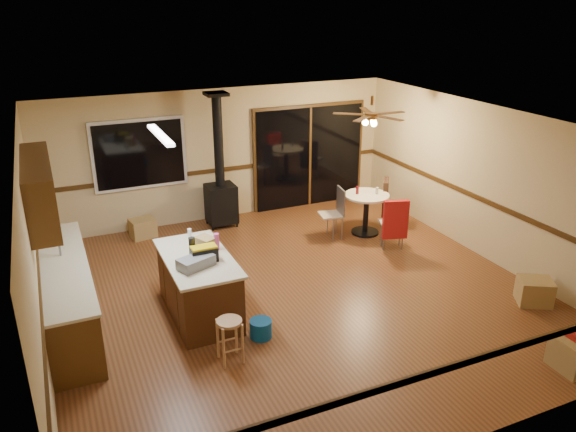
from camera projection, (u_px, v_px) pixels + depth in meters
floor at (296, 292)px, 8.57m from camera, size 7.00×7.00×0.00m
ceiling at (297, 124)px, 7.62m from camera, size 7.00×7.00×0.00m
wall_back at (222, 155)px, 11.07m from camera, size 7.00×0.00×7.00m
wall_front at (457, 340)px, 5.12m from camera, size 7.00×0.00×7.00m
wall_left at (34, 256)px, 6.77m from camera, size 0.00×7.00×7.00m
wall_right at (485, 183)px, 9.42m from camera, size 0.00×7.00×7.00m
chair_rail at (296, 232)px, 8.21m from camera, size 7.00×7.00×0.08m
window at (139, 154)px, 10.35m from camera, size 1.72×0.10×1.32m
sliding_door at (309, 157)px, 11.84m from camera, size 2.52×0.10×2.10m
lower_cabinets at (67, 295)px, 7.63m from camera, size 0.60×3.00×0.86m
countertop at (63, 266)px, 7.46m from camera, size 0.64×3.04×0.04m
upper_cabinets at (39, 190)px, 7.21m from camera, size 0.35×2.00×0.80m
kitchen_island at (199, 286)px, 7.84m from camera, size 0.88×1.68×0.90m
wood_stove at (221, 190)px, 10.82m from camera, size 0.55×0.50×2.52m
ceiling_fan at (371, 118)px, 9.91m from camera, size 0.24×0.24×0.55m
fluorescent_strip at (160, 135)px, 7.21m from camera, size 0.10×1.20×0.04m
toolbox_grey at (196, 262)px, 7.35m from camera, size 0.53×0.41×0.15m
toolbox_black at (204, 255)px, 7.51m from camera, size 0.36×0.19×0.20m
toolbox_yellow_lid at (204, 247)px, 7.47m from camera, size 0.34×0.18×0.03m
box_on_island at (206, 243)px, 7.87m from camera, size 0.29×0.33×0.18m
bottle_dark at (192, 248)px, 7.56m from camera, size 0.11×0.11×0.31m
bottle_pink at (217, 242)px, 7.85m from camera, size 0.09×0.09×0.24m
bottle_white at (190, 234)px, 8.18m from camera, size 0.06×0.06×0.17m
bar_stool at (230, 340)px, 6.88m from camera, size 0.32×0.32×0.57m
blue_bucket at (261, 329)px, 7.42m from camera, size 0.31×0.31×0.25m
dining_table at (366, 207)px, 10.53m from camera, size 0.84×0.84×0.78m
glass_red at (357, 190)px, 10.43m from camera, size 0.06×0.06×0.15m
glass_cream at (377, 191)px, 10.44m from camera, size 0.07×0.07×0.13m
chair_left at (336, 207)px, 10.35m from camera, size 0.47×0.46×0.51m
chair_near at (395, 219)px, 9.77m from camera, size 0.54×0.57×0.70m
chair_right at (387, 197)px, 10.84m from camera, size 0.62×0.61×0.70m
box_under_window at (143, 228)px, 10.49m from camera, size 0.50×0.42×0.36m
box_corner_b at (534, 291)px, 8.22m from camera, size 0.60×0.58×0.38m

